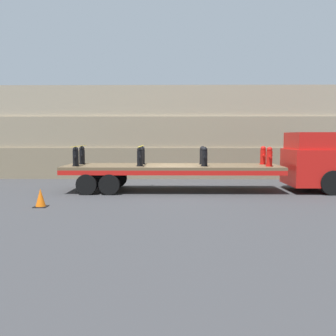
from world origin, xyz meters
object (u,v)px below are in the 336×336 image
truck_cab (314,162)px  fire_hydrant_black_near_0 (76,157)px  fire_hydrant_black_far_2 (202,155)px  flatbed_trailer (158,170)px  fire_hydrant_red_far_3 (263,155)px  fire_hydrant_black_far_1 (142,155)px  fire_hydrant_black_near_1 (140,157)px  fire_hydrant_black_near_2 (204,157)px  traffic_cone (40,198)px  fire_hydrant_red_near_3 (269,157)px  fire_hydrant_black_far_0 (82,155)px

truck_cab → fire_hydrant_black_near_0: bearing=-176.9°
fire_hydrant_black_far_2 → fire_hydrant_black_near_0: bearing=-168.5°
flatbed_trailer → fire_hydrant_red_far_3: 4.94m
fire_hydrant_black_far_1 → truck_cab: bearing=-4.2°
fire_hydrant_black_near_1 → fire_hydrant_red_far_3: (5.63, 1.14, 0.00)m
fire_hydrant_black_near_0 → fire_hydrant_black_near_1: bearing=0.0°
fire_hydrant_black_near_0 → fire_hydrant_black_far_2: (5.63, 1.14, 0.00)m
fire_hydrant_black_near_2 → fire_hydrant_black_far_2: size_ratio=1.00×
fire_hydrant_black_near_0 → flatbed_trailer: bearing=9.1°
fire_hydrant_black_near_0 → fire_hydrant_red_far_3: bearing=7.7°
fire_hydrant_black_far_1 → traffic_cone: fire_hydrant_black_far_1 is taller
truck_cab → fire_hydrant_red_near_3: truck_cab is taller
fire_hydrant_black_far_1 → traffic_cone: (-3.21, -4.49, -1.26)m
fire_hydrant_black_far_2 → fire_hydrant_red_far_3: bearing=0.0°
fire_hydrant_black_far_2 → traffic_cone: 7.62m
fire_hydrant_red_near_3 → traffic_cone: bearing=-159.2°
truck_cab → fire_hydrant_red_far_3: (-2.17, 0.57, 0.25)m
traffic_cone → fire_hydrant_red_far_3: bearing=27.0°
fire_hydrant_black_far_1 → fire_hydrant_red_far_3: bearing=0.0°
flatbed_trailer → fire_hydrant_black_far_2: bearing=15.6°
truck_cab → fire_hydrant_black_far_2: (-4.99, 0.57, 0.25)m
fire_hydrant_black_near_0 → fire_hydrant_black_near_1: (2.81, 0.00, 0.00)m
fire_hydrant_black_near_2 → fire_hydrant_red_near_3: bearing=0.0°
flatbed_trailer → fire_hydrant_black_near_1: fire_hydrant_black_near_1 is taller
fire_hydrant_black_far_1 → fire_hydrant_red_far_3: 5.63m
fire_hydrant_black_far_1 → traffic_cone: 5.66m
fire_hydrant_black_near_1 → traffic_cone: fire_hydrant_black_near_1 is taller
fire_hydrant_black_far_0 → fire_hydrant_black_far_2: bearing=0.0°
fire_hydrant_black_far_2 → fire_hydrant_black_near_2: bearing=-90.0°
fire_hydrant_red_far_3 → traffic_cone: (-8.83, -4.49, -1.26)m
fire_hydrant_black_near_0 → fire_hydrant_black_near_2: same height
fire_hydrant_black_near_0 → fire_hydrant_red_far_3: (8.44, 1.14, 0.00)m
fire_hydrant_black_far_0 → fire_hydrant_black_near_0: bearing=-90.0°
fire_hydrant_red_far_3 → fire_hydrant_black_far_2: bearing=180.0°
truck_cab → flatbed_trailer: (-7.04, 0.00, -0.38)m
truck_cab → fire_hydrant_black_near_1: (-7.80, -0.57, 0.25)m
fire_hydrant_black_near_0 → fire_hydrant_red_near_3: bearing=0.0°
truck_cab → fire_hydrant_black_near_2: truck_cab is taller
fire_hydrant_black_near_1 → fire_hydrant_red_far_3: bearing=11.5°
fire_hydrant_black_far_0 → fire_hydrant_black_far_1: 2.81m
fire_hydrant_black_far_1 → flatbed_trailer: bearing=-36.9°
flatbed_trailer → fire_hydrant_red_far_3: bearing=6.7°
fire_hydrant_black_near_1 → fire_hydrant_red_far_3: same height
fire_hydrant_black_far_0 → flatbed_trailer: bearing=-9.1°
flatbed_trailer → fire_hydrant_black_near_1: bearing=-143.1°
fire_hydrant_black_near_2 → traffic_cone: bearing=-150.9°
flatbed_trailer → truck_cab: bearing=0.0°
traffic_cone → truck_cab: bearing=19.6°
flatbed_trailer → traffic_cone: bearing=-135.3°
fire_hydrant_red_far_3 → fire_hydrant_black_near_2: bearing=-157.9°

